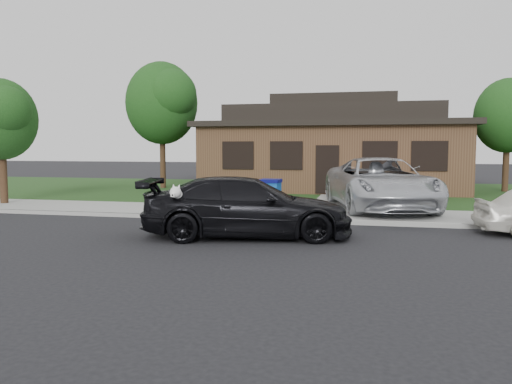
# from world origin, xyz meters

# --- Properties ---
(ground) EXTENTS (120.00, 120.00, 0.00)m
(ground) POSITION_xyz_m (0.00, 0.00, 0.00)
(ground) COLOR black
(ground) RESTS_ON ground
(sidewalk) EXTENTS (60.00, 3.00, 0.12)m
(sidewalk) POSITION_xyz_m (0.00, 5.00, 0.06)
(sidewalk) COLOR gray
(sidewalk) RESTS_ON ground
(curb) EXTENTS (60.00, 0.12, 0.12)m
(curb) POSITION_xyz_m (0.00, 3.50, 0.06)
(curb) COLOR gray
(curb) RESTS_ON ground
(lawn) EXTENTS (60.00, 13.00, 0.13)m
(lawn) POSITION_xyz_m (0.00, 13.00, 0.07)
(lawn) COLOR #193814
(lawn) RESTS_ON ground
(driveway) EXTENTS (4.50, 13.00, 0.14)m
(driveway) POSITION_xyz_m (6.00, 10.00, 0.07)
(driveway) COLOR gray
(driveway) RESTS_ON ground
(sedan) EXTENTS (5.39, 3.07, 1.47)m
(sedan) POSITION_xyz_m (2.87, 0.96, 0.74)
(sedan) COLOR black
(sedan) RESTS_ON ground
(minivan) EXTENTS (4.20, 6.64, 1.71)m
(minivan) POSITION_xyz_m (6.13, 6.36, 0.99)
(minivan) COLOR silver
(minivan) RESTS_ON driveway
(recycling_bin) EXTENTS (0.68, 0.70, 1.05)m
(recycling_bin) POSITION_xyz_m (2.70, 4.83, 0.65)
(recycling_bin) COLOR #0D4692
(recycling_bin) RESTS_ON sidewalk
(house) EXTENTS (12.60, 8.60, 4.65)m
(house) POSITION_xyz_m (4.00, 15.00, 2.13)
(house) COLOR #422B1C
(house) RESTS_ON ground
(tree_0) EXTENTS (3.78, 3.60, 6.34)m
(tree_0) POSITION_xyz_m (-4.34, 12.88, 4.48)
(tree_0) COLOR #332114
(tree_0) RESTS_ON ground
(tree_1) EXTENTS (3.15, 3.00, 5.25)m
(tree_1) POSITION_xyz_m (12.14, 14.40, 3.71)
(tree_1) COLOR #332114
(tree_1) RESTS_ON ground
(tree_2) EXTENTS (2.73, 2.60, 4.59)m
(tree_2) POSITION_xyz_m (-7.38, 5.11, 3.27)
(tree_2) COLOR #332114
(tree_2) RESTS_ON ground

